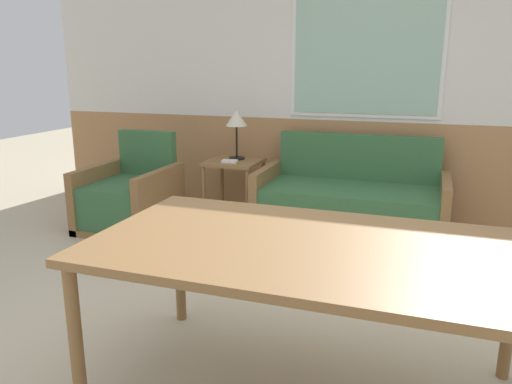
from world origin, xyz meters
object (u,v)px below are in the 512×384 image
couch (351,204)px  side_table (234,171)px  dining_table (309,257)px  table_lamp (236,121)px  armchair (130,200)px

couch → side_table: 1.23m
couch → dining_table: couch is taller
side_table → table_lamp: size_ratio=1.19×
side_table → dining_table: 2.94m
armchair → table_lamp: (0.83, 0.72, 0.72)m
couch → armchair: size_ratio=1.92×
couch → armchair: bearing=-164.3°
table_lamp → dining_table: size_ratio=0.26×
armchair → table_lamp: size_ratio=1.79×
couch → table_lamp: bearing=172.9°
table_lamp → armchair: bearing=-138.8°
couch → dining_table: 2.57m
side_table → table_lamp: (-0.00, 0.09, 0.50)m
armchair → dining_table: size_ratio=0.46×
armchair → side_table: armchair is taller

